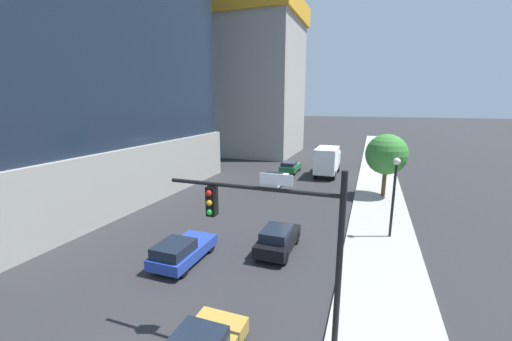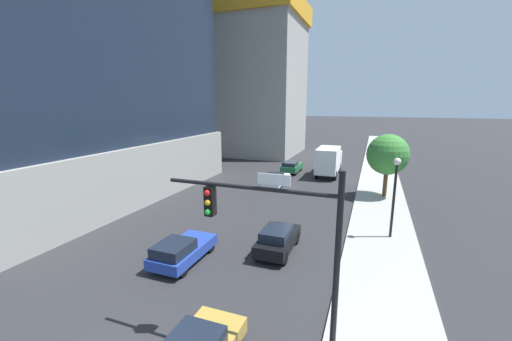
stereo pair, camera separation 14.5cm
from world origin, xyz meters
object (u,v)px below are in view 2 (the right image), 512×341
(construction_building, at_px, (254,72))
(box_truck, at_px, (329,160))
(street_lamp, at_px, (395,185))
(street_tree, at_px, (388,155))
(car_black, at_px, (278,239))
(car_green, at_px, (291,167))
(car_white, at_px, (275,179))
(traffic_light_pole, at_px, (277,229))
(car_blue, at_px, (181,250))

(construction_building, distance_m, box_truck, 23.10)
(street_lamp, distance_m, street_tree, 9.48)
(car_black, height_order, box_truck, box_truck)
(construction_building, bearing_deg, car_green, -52.92)
(box_truck, bearing_deg, car_green, 178.89)
(construction_building, xyz_separation_m, car_white, (10.22, -20.20, -12.67))
(car_green, distance_m, box_truck, 4.63)
(traffic_light_pole, distance_m, car_black, 8.12)
(car_blue, relative_size, box_truck, 0.62)
(street_lamp, xyz_separation_m, street_tree, (-0.17, 9.47, 0.43))
(box_truck, bearing_deg, car_blue, -100.71)
(street_lamp, distance_m, car_green, 19.90)
(car_white, bearing_deg, traffic_light_pole, -72.80)
(street_tree, xyz_separation_m, car_black, (-6.02, -13.64, -3.19))
(street_lamp, height_order, car_black, street_lamp)
(car_blue, height_order, car_white, car_blue)
(car_black, bearing_deg, street_tree, 66.18)
(car_green, bearing_deg, street_tree, -34.04)
(street_lamp, height_order, car_blue, street_lamp)
(street_tree, height_order, car_blue, street_tree)
(construction_building, distance_m, car_black, 39.36)
(street_lamp, bearing_deg, box_truck, 110.60)
(construction_building, bearing_deg, traffic_light_pole, -67.91)
(construction_building, relative_size, car_blue, 8.06)
(car_blue, relative_size, car_white, 0.92)
(construction_building, relative_size, street_lamp, 6.56)
(car_white, relative_size, box_truck, 0.68)
(car_blue, bearing_deg, traffic_light_pole, -30.89)
(car_blue, xyz_separation_m, car_white, (0.00, 17.13, -0.00))
(street_lamp, distance_m, car_black, 7.97)
(car_white, height_order, box_truck, box_truck)
(street_lamp, xyz_separation_m, car_green, (-10.68, 16.56, -2.79))
(street_lamp, relative_size, street_tree, 0.90)
(construction_building, xyz_separation_m, car_green, (10.22, -13.53, -12.63))
(street_tree, bearing_deg, car_white, 177.68)
(traffic_light_pole, xyz_separation_m, box_truck, (-2.03, 27.61, -2.56))
(traffic_light_pole, bearing_deg, car_blue, 149.11)
(car_black, bearing_deg, construction_building, 113.23)
(traffic_light_pole, xyz_separation_m, street_lamp, (4.17, 11.13, -0.91))
(traffic_light_pole, distance_m, box_truck, 27.80)
(street_tree, xyz_separation_m, car_white, (-10.51, 0.42, -3.25))
(car_white, xyz_separation_m, box_truck, (4.48, 6.58, 1.18))
(car_green, bearing_deg, car_black, -77.80)
(car_black, distance_m, box_truck, 20.68)
(construction_building, height_order, street_lamp, construction_building)
(street_lamp, relative_size, car_black, 1.26)
(street_tree, relative_size, car_black, 1.41)
(construction_building, height_order, car_blue, construction_building)
(car_blue, xyz_separation_m, box_truck, (4.48, 23.71, 1.18))
(street_tree, bearing_deg, construction_building, 135.15)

